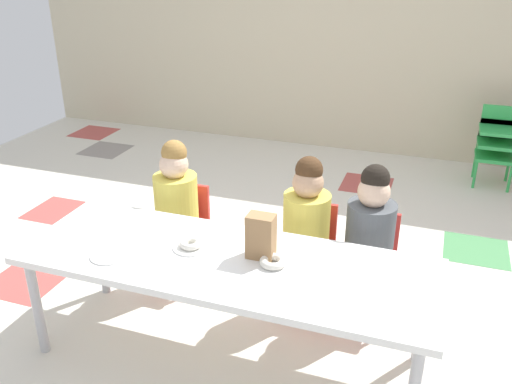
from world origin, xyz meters
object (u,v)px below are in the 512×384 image
Objects in this scene: seated_child_near_camera at (177,199)px; seated_child_far_right at (370,229)px; donut_powdered_on_plate at (191,243)px; seated_child_middle_seat at (307,220)px; craft_table at (226,267)px; paper_bag_brown at (261,236)px; donut_powdered_loose at (273,262)px; paper_plate_near_edge at (191,247)px; paper_plate_center_table at (109,255)px; kid_chair_green_stack at (497,141)px.

seated_child_near_camera is 1.00× the size of seated_child_far_right.
seated_child_middle_seat is at bearing 50.09° from donut_powdered_on_plate.
seated_child_near_camera is 0.80m from seated_child_middle_seat.
craft_table is 0.21m from donut_powdered_on_plate.
seated_child_near_camera is at bearing 144.54° from paper_bag_brown.
donut_powdered_loose is (-0.37, -0.55, 0.05)m from seated_child_far_right.
paper_plate_near_edge is (-0.20, 0.04, 0.05)m from craft_table.
donut_powdered_loose is at bearing -2.26° from donut_powdered_on_plate.
donut_powdered_loose is at bearing -92.17° from seated_child_middle_seat.
paper_plate_center_table is 0.79m from donut_powdered_loose.
donut_powdered_loose is at bearing -111.67° from kid_chair_green_stack.
seated_child_middle_seat is at bearing -180.00° from seated_child_far_right.
paper_bag_brown is at bearing -113.39° from kid_chair_green_stack.
donut_powdered_on_plate is at bearing 169.74° from craft_table.
paper_plate_center_table is at bearing -162.93° from craft_table.
donut_powdered_on_plate is (-0.20, 0.04, 0.07)m from craft_table.
paper_bag_brown is at bearing 19.01° from paper_plate_center_table.
seated_child_near_camera and seated_child_middle_seat have the same top height.
paper_plate_center_table is (-1.14, -0.74, 0.03)m from seated_child_far_right.
seated_child_far_right is at bearing 32.97° from paper_plate_center_table.
seated_child_far_right is 8.08× the size of donut_powdered_on_plate.
seated_child_middle_seat is 7.29× the size of donut_powdered_loose.
paper_plate_near_edge reaches higher than craft_table.
paper_bag_brown is at bearing -35.46° from seated_child_near_camera.
seated_child_middle_seat is 0.70m from paper_plate_near_edge.
paper_plate_near_edge is at bearing -56.74° from seated_child_near_camera.
paper_plate_near_edge is (-0.45, -0.54, 0.03)m from seated_child_middle_seat.
seated_child_far_right is 5.10× the size of paper_plate_center_table.
seated_child_far_right is (1.15, 0.00, 0.00)m from seated_child_near_camera.
kid_chair_green_stack is 3.78× the size of paper_plate_near_edge.
seated_child_middle_seat is 4.17× the size of paper_bag_brown.
donut_powdered_on_plate is 0.43m from donut_powdered_loose.
donut_powdered_loose is (0.43, -0.02, -0.01)m from donut_powdered_on_plate.
donut_powdered_loose is at bearing -2.26° from paper_plate_near_edge.
paper_bag_brown is (-0.10, -0.50, 0.14)m from seated_child_middle_seat.
paper_bag_brown is 1.22× the size of paper_plate_center_table.
kid_chair_green_stack is at bearing 66.61° from paper_bag_brown.
seated_child_near_camera is 5.10× the size of paper_plate_near_edge.
paper_plate_near_edge and paper_plate_center_table have the same top height.
seated_child_far_right is 1.35m from paper_plate_center_table.
paper_bag_brown is at bearing 5.93° from donut_powdered_on_plate.
paper_bag_brown is 0.37m from paper_plate_near_edge.
seated_child_near_camera is at bearing -129.78° from kid_chair_green_stack.
seated_child_far_right reaches higher than craft_table.
craft_table is 2.94× the size of kid_chair_green_stack.
seated_child_middle_seat is (0.80, -0.00, 0.00)m from seated_child_near_camera.
seated_child_far_right reaches higher than donut_powdered_loose.
seated_child_near_camera is 1.35× the size of kid_chair_green_stack.
seated_child_middle_seat is 1.35× the size of kid_chair_green_stack.
craft_table is at bearing -115.39° from kid_chair_green_stack.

